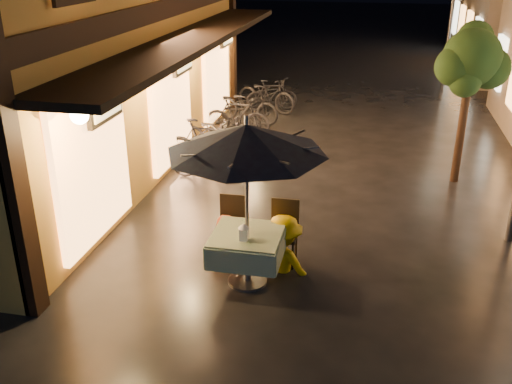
% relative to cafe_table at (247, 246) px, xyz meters
% --- Properties ---
extents(ground, '(90.00, 90.00, 0.00)m').
position_rel_cafe_table_xyz_m(ground, '(0.91, 0.11, -0.59)').
color(ground, black).
rests_on(ground, ground).
extents(street_tree, '(1.43, 1.20, 3.15)m').
position_rel_cafe_table_xyz_m(street_tree, '(3.32, 4.62, 1.83)').
color(street_tree, black).
rests_on(street_tree, ground).
extents(cafe_table, '(0.99, 0.99, 0.78)m').
position_rel_cafe_table_xyz_m(cafe_table, '(0.00, 0.00, 0.00)').
color(cafe_table, '#59595E').
rests_on(cafe_table, ground).
extents(patio_umbrella, '(2.15, 2.15, 2.46)m').
position_rel_cafe_table_xyz_m(patio_umbrella, '(0.00, 0.00, 1.56)').
color(patio_umbrella, '#59595E').
rests_on(patio_umbrella, ground).
extents(cafe_chair_left, '(0.42, 0.42, 0.97)m').
position_rel_cafe_table_xyz_m(cafe_chair_left, '(-0.40, 0.74, -0.05)').
color(cafe_chair_left, black).
rests_on(cafe_chair_left, ground).
extents(cafe_chair_right, '(0.42, 0.42, 0.97)m').
position_rel_cafe_table_xyz_m(cafe_chair_right, '(0.40, 0.74, -0.05)').
color(cafe_chair_right, black).
rests_on(cafe_chair_right, ground).
extents(table_lantern, '(0.16, 0.16, 0.25)m').
position_rel_cafe_table_xyz_m(table_lantern, '(0.00, -0.20, 0.33)').
color(table_lantern, white).
rests_on(table_lantern, cafe_table).
extents(person_orange, '(0.86, 0.77, 1.48)m').
position_rel_cafe_table_xyz_m(person_orange, '(-0.47, 0.54, 0.15)').
color(person_orange, '#DD5527').
rests_on(person_orange, ground).
extents(person_yellow, '(1.18, 0.88, 1.63)m').
position_rel_cafe_table_xyz_m(person_yellow, '(0.42, 0.52, 0.23)').
color(person_yellow, '#E3B300').
rests_on(person_yellow, ground).
extents(bicycle_0, '(1.73, 0.77, 0.88)m').
position_rel_cafe_table_xyz_m(bicycle_0, '(-1.63, 3.66, -0.15)').
color(bicycle_0, black).
rests_on(bicycle_0, ground).
extents(bicycle_1, '(1.89, 0.75, 1.11)m').
position_rel_cafe_table_xyz_m(bicycle_1, '(-1.86, 4.26, -0.03)').
color(bicycle_1, black).
rests_on(bicycle_1, ground).
extents(bicycle_2, '(1.90, 0.72, 0.99)m').
position_rel_cafe_table_xyz_m(bicycle_2, '(-1.85, 5.23, -0.09)').
color(bicycle_2, black).
rests_on(bicycle_2, ground).
extents(bicycle_3, '(1.70, 0.53, 1.01)m').
position_rel_cafe_table_xyz_m(bicycle_3, '(-1.74, 6.62, -0.08)').
color(bicycle_3, black).
rests_on(bicycle_3, ground).
extents(bicycle_4, '(1.98, 1.17, 0.98)m').
position_rel_cafe_table_xyz_m(bicycle_4, '(-1.76, 7.86, -0.10)').
color(bicycle_4, black).
rests_on(bicycle_4, ground).
extents(bicycle_5, '(1.55, 0.88, 0.90)m').
position_rel_cafe_table_xyz_m(bicycle_5, '(-1.34, 9.22, -0.14)').
color(bicycle_5, black).
rests_on(bicycle_5, ground).
extents(bicycle_6, '(2.02, 1.34, 1.00)m').
position_rel_cafe_table_xyz_m(bicycle_6, '(-1.47, 9.09, -0.09)').
color(bicycle_6, black).
rests_on(bicycle_6, ground).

